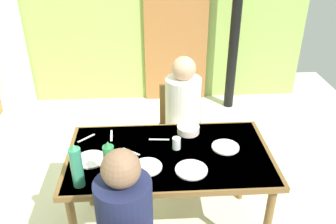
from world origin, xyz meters
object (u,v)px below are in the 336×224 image
Objects in this scene: chair_far_diner at (181,126)px; water_bottle_green_near at (77,166)px; person_far_diner at (183,106)px; water_bottle_green_far at (110,164)px; person_near_diner at (125,217)px; serving_bowl_center at (188,129)px; dining_table at (169,163)px.

chair_far_diner is 1.33m from water_bottle_green_near.
person_far_diner is (-0.00, -0.14, 0.28)m from chair_far_diner.
person_far_diner reaches higher than water_bottle_green_far.
chair_far_diner is 1.13× the size of person_near_diner.
chair_far_diner is at bearing -90.00° from person_far_diner.
dining_table is at bearing -121.10° from serving_bowl_center.
water_bottle_green_near is at bearing -142.68° from serving_bowl_center.
person_far_diner is at bearing 90.00° from chair_far_diner.
serving_bowl_center is at bearing 45.89° from water_bottle_green_far.
person_near_diner is at bearing 70.73° from person_far_diner.
water_bottle_green_near is at bearing 51.28° from person_far_diner.
water_bottle_green_far reaches higher than dining_table.
person_near_diner is at bearing -116.29° from serving_bowl_center.
water_bottle_green_near is (-0.57, -0.29, 0.22)m from dining_table.
person_far_diner is at bearing 91.00° from serving_bowl_center.
dining_table is 4.61× the size of water_bottle_green_far.
person_near_diner is (-0.28, -0.62, 0.12)m from dining_table.
water_bottle_green_far is at bearing 1.26° from water_bottle_green_near.
person_far_diner reaches higher than serving_bowl_center.
serving_bowl_center is at bearing 37.32° from water_bottle_green_near.
chair_far_diner is 5.12× the size of serving_bowl_center.
dining_table is 0.65m from person_far_diner.
chair_far_diner is 1.23m from water_bottle_green_far.
dining_table is 8.41× the size of serving_bowl_center.
water_bottle_green_far is 1.82× the size of serving_bowl_center.
water_bottle_green_near is 0.20m from water_bottle_green_far.
chair_far_diner is at bearing 55.11° from water_bottle_green_near.
person_far_diner is 4.53× the size of serving_bowl_center.
chair_far_diner is 1.13× the size of person_far_diner.
water_bottle_green_near reaches higher than chair_far_diner.
person_far_diner is 1.06m from water_bottle_green_far.
water_bottle_green_far reaches higher than chair_far_diner.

